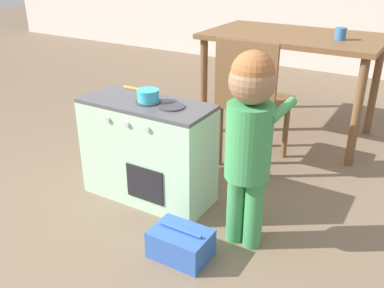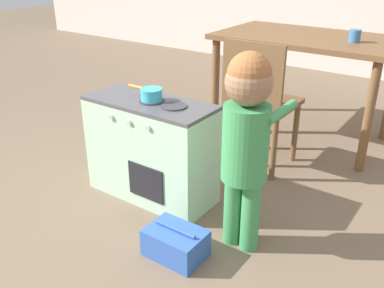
{
  "view_description": "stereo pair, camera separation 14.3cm",
  "coord_description": "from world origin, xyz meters",
  "px_view_note": "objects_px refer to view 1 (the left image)",
  "views": [
    {
      "loc": [
        1.18,
        -0.87,
        1.31
      ],
      "look_at": [
        0.2,
        0.77,
        0.43
      ],
      "focal_mm": 40.0,
      "sensor_mm": 36.0,
      "label": 1
    },
    {
      "loc": [
        1.3,
        -0.79,
        1.31
      ],
      "look_at": [
        0.2,
        0.77,
        0.43
      ],
      "focal_mm": 40.0,
      "sensor_mm": 36.0,
      "label": 2
    }
  ],
  "objects_px": {
    "dining_table": "(293,48)",
    "toy_pot": "(148,94)",
    "toy_basket": "(181,243)",
    "cup_on_table": "(341,34)",
    "play_kitchen": "(148,151)",
    "child_figure": "(250,127)",
    "dining_chair_near": "(252,99)"
  },
  "relations": [
    {
      "from": "dining_table",
      "to": "toy_pot",
      "type": "bearing_deg",
      "value": -104.38
    },
    {
      "from": "play_kitchen",
      "to": "child_figure",
      "type": "height_order",
      "value": "child_figure"
    },
    {
      "from": "play_kitchen",
      "to": "dining_table",
      "type": "height_order",
      "value": "dining_table"
    },
    {
      "from": "toy_basket",
      "to": "play_kitchen",
      "type": "bearing_deg",
      "value": 140.59
    },
    {
      "from": "play_kitchen",
      "to": "dining_table",
      "type": "bearing_deg",
      "value": 75.04
    },
    {
      "from": "toy_pot",
      "to": "dining_table",
      "type": "height_order",
      "value": "dining_table"
    },
    {
      "from": "dining_table",
      "to": "dining_chair_near",
      "type": "distance_m",
      "value": 0.68
    },
    {
      "from": "toy_basket",
      "to": "cup_on_table",
      "type": "bearing_deg",
      "value": 81.59
    },
    {
      "from": "child_figure",
      "to": "dining_chair_near",
      "type": "bearing_deg",
      "value": 112.52
    },
    {
      "from": "play_kitchen",
      "to": "toy_basket",
      "type": "relative_size",
      "value": 2.69
    },
    {
      "from": "toy_basket",
      "to": "dining_chair_near",
      "type": "bearing_deg",
      "value": 96.27
    },
    {
      "from": "toy_pot",
      "to": "child_figure",
      "type": "bearing_deg",
      "value": -10.1
    },
    {
      "from": "toy_basket",
      "to": "dining_table",
      "type": "distance_m",
      "value": 1.76
    },
    {
      "from": "toy_basket",
      "to": "cup_on_table",
      "type": "distance_m",
      "value": 1.78
    },
    {
      "from": "play_kitchen",
      "to": "toy_basket",
      "type": "distance_m",
      "value": 0.61
    },
    {
      "from": "child_figure",
      "to": "cup_on_table",
      "type": "bearing_deg",
      "value": 88.56
    },
    {
      "from": "dining_table",
      "to": "cup_on_table",
      "type": "xyz_separation_m",
      "value": [
        0.33,
        -0.05,
        0.14
      ]
    },
    {
      "from": "toy_pot",
      "to": "toy_basket",
      "type": "distance_m",
      "value": 0.78
    },
    {
      "from": "toy_pot",
      "to": "child_figure",
      "type": "distance_m",
      "value": 0.64
    },
    {
      "from": "play_kitchen",
      "to": "cup_on_table",
      "type": "bearing_deg",
      "value": 61.52
    },
    {
      "from": "toy_pot",
      "to": "cup_on_table",
      "type": "bearing_deg",
      "value": 62.02
    },
    {
      "from": "child_figure",
      "to": "dining_chair_near",
      "type": "relative_size",
      "value": 1.13
    },
    {
      "from": "play_kitchen",
      "to": "cup_on_table",
      "type": "relative_size",
      "value": 9.08
    },
    {
      "from": "toy_basket",
      "to": "dining_table",
      "type": "height_order",
      "value": "dining_table"
    },
    {
      "from": "child_figure",
      "to": "dining_table",
      "type": "height_order",
      "value": "child_figure"
    },
    {
      "from": "dining_table",
      "to": "dining_chair_near",
      "type": "relative_size",
      "value": 1.47
    },
    {
      "from": "play_kitchen",
      "to": "toy_pot",
      "type": "xyz_separation_m",
      "value": [
        0.01,
        0.0,
        0.33
      ]
    },
    {
      "from": "dining_table",
      "to": "toy_basket",
      "type": "bearing_deg",
      "value": -86.82
    },
    {
      "from": "toy_pot",
      "to": "toy_basket",
      "type": "height_order",
      "value": "toy_pot"
    },
    {
      "from": "toy_basket",
      "to": "dining_chair_near",
      "type": "distance_m",
      "value": 1.08
    },
    {
      "from": "cup_on_table",
      "to": "toy_basket",
      "type": "bearing_deg",
      "value": -98.41
    },
    {
      "from": "toy_pot",
      "to": "toy_basket",
      "type": "relative_size",
      "value": 0.8
    }
  ]
}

